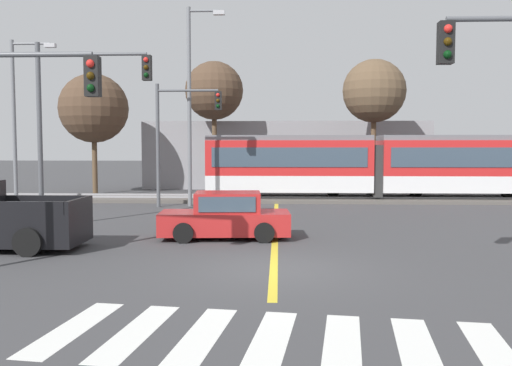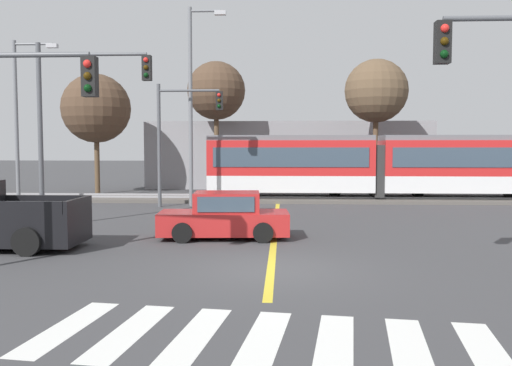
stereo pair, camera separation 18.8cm
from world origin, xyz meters
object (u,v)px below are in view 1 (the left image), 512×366
Objects in this scene: traffic_light_mid_left at (75,106)px; street_lamp_west at (18,111)px; bare_tree_far_west at (94,109)px; bare_tree_west at (214,91)px; bare_tree_east at (374,92)px; light_rail_tram at (375,164)px; traffic_light_far_left at (179,126)px; street_lamp_centre at (192,96)px; sedan_crossing at (225,217)px.

traffic_light_mid_left is 0.80× the size of street_lamp_west.
traffic_light_mid_left is 14.83m from bare_tree_far_west.
traffic_light_mid_left is at bearing -101.05° from bare_tree_west.
bare_tree_east is at bearing 0.09° from bare_tree_far_west.
bare_tree_east reaches higher than traffic_light_mid_left.
bare_tree_west reaches higher than traffic_light_mid_left.
light_rail_tram is 11.00m from traffic_light_far_left.
traffic_light_mid_left is 0.79× the size of bare_tree_west.
bare_tree_far_west is 7.72m from bare_tree_west.
street_lamp_centre is at bearing -3.51° from street_lamp_west.
bare_tree_west is (-2.51, 18.16, 5.92)m from sedan_crossing.
street_lamp_west reaches higher than sedan_crossing.
bare_tree_west is at bearing 85.94° from traffic_light_far_left.
traffic_light_mid_left is (-5.66, 2.03, 3.78)m from sedan_crossing.
street_lamp_centre is 8.71m from bare_tree_west.
traffic_light_far_left is 13.15m from bare_tree_east.
traffic_light_mid_left is 16.57m from bare_tree_west.
street_lamp_centre is 9.90m from bare_tree_far_west.
street_lamp_west is 6.43m from bare_tree_far_west.
traffic_light_far_left is at bearing -46.98° from bare_tree_far_west.
traffic_light_mid_left is 0.90× the size of bare_tree_far_west.
light_rail_tram is 2.22× the size of bare_tree_east.
street_lamp_west reaches higher than light_rail_tram.
street_lamp_west is at bearing -106.74° from bare_tree_far_west.
bare_tree_west is at bearing 169.25° from bare_tree_east.
traffic_light_mid_left is at bearing -52.99° from street_lamp_west.
street_lamp_west reaches higher than traffic_light_far_left.
bare_tree_far_west is at bearing -179.91° from bare_tree_east.
bare_tree_west reaches higher than light_rail_tram.
bare_tree_east is at bearing -10.75° from bare_tree_west.
light_rail_tram is 17.62m from bare_tree_far_west.
street_lamp_centre reaches higher than traffic_light_mid_left.
traffic_light_mid_left is 8.16m from street_lamp_centre.
street_lamp_centre is (-2.59, 9.52, 4.79)m from sedan_crossing.
traffic_light_far_left is at bearing -138.21° from street_lamp_centre.
traffic_light_mid_left is (-2.50, -6.98, 0.46)m from traffic_light_far_left.
light_rail_tram is 1.87× the size of street_lamp_centre.
sedan_crossing is 0.51× the size of street_lamp_west.
bare_tree_east is (7.57, 16.24, 5.66)m from sedan_crossing.
street_lamp_west reaches higher than bare_tree_far_west.
bare_tree_far_west is (-16.92, 3.60, 3.32)m from light_rail_tram.
bare_tree_far_west is (-9.89, 16.22, 4.67)m from sedan_crossing.
street_lamp_centre is at bearing 105.22° from sedan_crossing.
street_lamp_centre is 1.31× the size of bare_tree_far_west.
traffic_light_far_left reaches higher than light_rail_tram.
street_lamp_centre is (-9.63, -3.09, 3.44)m from light_rail_tram.
traffic_light_mid_left is 10.09m from street_lamp_west.
traffic_light_mid_left reaches higher than sedan_crossing.
traffic_light_far_left is 8.67m from street_lamp_west.
sedan_crossing is at bearing -82.12° from bare_tree_west.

